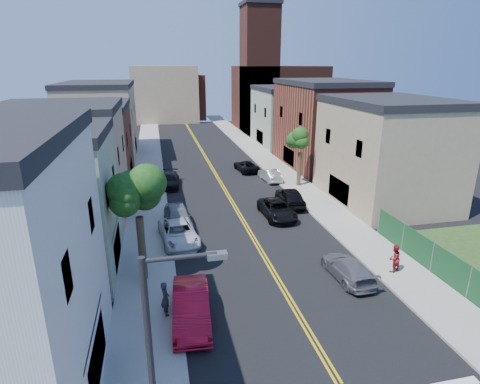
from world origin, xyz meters
TOP-DOWN VIEW (x-y plane):
  - sidewalk_left at (-7.90, 40.00)m, footprint 3.20×100.00m
  - sidewalk_right at (7.90, 40.00)m, footprint 3.20×100.00m
  - curb_left at (-6.15, 40.00)m, footprint 0.30×100.00m
  - curb_right at (6.15, 40.00)m, footprint 0.30×100.00m
  - bldg_left_palegrn at (-14.00, 16.00)m, footprint 9.00×8.00m
  - bldg_left_tan_near at (-14.00, 25.00)m, footprint 9.00×10.00m
  - bldg_left_brick at (-14.00, 36.00)m, footprint 9.00×12.00m
  - bldg_left_tan_far at (-14.00, 50.00)m, footprint 9.00×16.00m
  - bldg_right_tan at (14.00, 24.00)m, footprint 9.00×12.00m
  - bldg_right_brick at (14.00, 38.00)m, footprint 9.00×14.00m
  - bldg_right_palegrn at (14.00, 52.00)m, footprint 9.00×12.00m
  - church at (16.33, 67.07)m, footprint 16.20×14.20m
  - backdrop_left at (-4.00, 82.00)m, footprint 14.00×8.00m
  - backdrop_center at (0.00, 86.00)m, footprint 10.00×8.00m
  - fence_right at (9.50, 9.50)m, footprint 0.04×15.00m
  - tree_left_mid at (-7.88, 14.01)m, footprint 5.20×5.20m
  - tree_right_far at (7.92, 30.01)m, footprint 4.40×4.40m
  - street_lamp at (-7.01, 1.00)m, footprint 2.14×0.25m
  - red_sedan at (-5.50, 9.44)m, footprint 2.14×5.25m
  - white_pickup at (-5.50, 18.86)m, footprint 3.03×5.58m
  - grey_car_left at (-5.36, 21.75)m, footprint 2.32×5.11m
  - black_car_left at (-5.50, 32.83)m, footprint 2.32×4.92m
  - grey_car_right at (4.18, 11.60)m, footprint 1.98×4.59m
  - black_car_right at (5.05, 24.60)m, footprint 2.33×5.06m
  - silver_car_right at (5.50, 32.59)m, footprint 1.84×4.22m
  - dark_car_right_far at (3.85, 37.17)m, footprint 2.63×4.81m
  - black_suv_lane at (3.00, 22.05)m, footprint 2.47×5.15m
  - pedestrian_left at (-6.74, 10.09)m, footprint 0.59×0.76m
  - pedestrian_right at (7.23, 11.52)m, footprint 1.03×0.90m

SIDE VIEW (x-z plane):
  - sidewalk_left at x=-7.90m, z-range 0.00..0.15m
  - sidewalk_right at x=7.90m, z-range 0.00..0.15m
  - curb_left at x=-6.15m, z-range 0.00..0.15m
  - curb_right at x=6.15m, z-range 0.00..0.15m
  - dark_car_right_far at x=3.85m, z-range 0.00..1.28m
  - grey_car_right at x=4.18m, z-range 0.00..1.32m
  - silver_car_right at x=5.50m, z-range 0.00..1.35m
  - black_car_left at x=-5.50m, z-range 0.00..1.39m
  - black_suv_lane at x=3.00m, z-range 0.00..1.42m
  - white_pickup at x=-5.50m, z-range 0.00..1.49m
  - black_car_right at x=5.05m, z-range 0.00..1.68m
  - red_sedan at x=-5.50m, z-range 0.00..1.69m
  - grey_car_left at x=-5.36m, z-range 0.00..1.70m
  - pedestrian_right at x=7.23m, z-range 0.15..1.92m
  - pedestrian_left at x=-6.74m, z-range 0.15..2.01m
  - fence_right at x=9.50m, z-range 0.15..2.05m
  - bldg_left_brick at x=-14.00m, z-range 0.00..8.00m
  - bldg_left_palegrn at x=-14.00m, z-range 0.00..8.50m
  - bldg_right_palegrn at x=14.00m, z-range 0.00..8.50m
  - bldg_left_tan_near at x=-14.00m, z-range 0.00..9.00m
  - bldg_right_tan at x=14.00m, z-range 0.00..9.00m
  - street_lamp at x=-7.01m, z-range 0.72..8.72m
  - bldg_left_tan_far at x=-14.00m, z-range 0.00..9.50m
  - bldg_right_brick at x=14.00m, z-range 0.00..10.00m
  - backdrop_center at x=0.00m, z-range 0.00..10.00m
  - tree_right_far at x=7.92m, z-range 1.74..9.77m
  - backdrop_left at x=-4.00m, z-range 0.00..12.00m
  - tree_left_mid at x=-7.88m, z-range 1.94..11.23m
  - church at x=16.33m, z-range -4.06..18.54m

